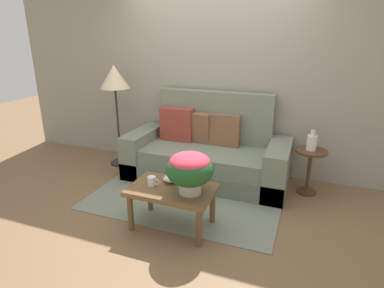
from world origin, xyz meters
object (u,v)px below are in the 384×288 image
Objects in this scene: coffee_table at (172,194)px; side_table at (310,164)px; table_vase at (312,142)px; floor_lamp at (115,82)px; potted_plant at (190,169)px; coffee_mug at (152,181)px; snack_bowl at (170,179)px; couch at (207,154)px.

side_table is (1.25, 1.26, 0.02)m from coffee_table.
floor_lamp is at bearing -179.94° from table_vase.
potted_plant is 3.55× the size of coffee_mug.
coffee_mug is at bearing -138.11° from table_vase.
table_vase is (1.30, 1.15, 0.18)m from snack_bowl.
snack_bowl is (-0.01, -1.14, 0.14)m from couch.
snack_bowl is at bearing -138.57° from side_table.
coffee_table is 1.87× the size of potted_plant.
floor_lamp is at bearing 179.55° from couch.
side_table is at bearing 51.14° from potted_plant.
coffee_mug is (-0.40, 0.00, -0.20)m from potted_plant.
potted_plant is 1.84× the size of table_vase.
couch is 4.75× the size of potted_plant.
table_vase is (1.24, 1.26, 0.29)m from coffee_table.
couch is at bearing -179.40° from table_vase.
coffee_mug is (-1.45, -1.29, 0.10)m from side_table.
couch is 14.40× the size of snack_bowl.
coffee_mug is at bearing -135.41° from snack_bowl.
potted_plant is 1.66m from table_vase.
couch reaches higher than snack_bowl.
potted_plant is 0.36m from snack_bowl.
potted_plant reaches higher than coffee_table.
potted_plant is 3.04× the size of snack_bowl.
floor_lamp is 1.94m from snack_bowl.
couch is 3.79× the size of side_table.
couch is 1.45× the size of floor_lamp.
floor_lamp is at bearing 139.86° from snack_bowl.
side_table is 2.31× the size of table_vase.
side_table reaches higher than coffee_mug.
coffee_mug is 0.19m from snack_bowl.
coffee_mug is (1.23, -1.29, -0.74)m from floor_lamp.
potted_plant is at bearing -27.84° from snack_bowl.
potted_plant is (0.20, -0.03, 0.31)m from coffee_table.
coffee_table is 3.44× the size of table_vase.
snack_bowl is (1.36, -1.15, -0.75)m from floor_lamp.
coffee_mug is at bearing -172.36° from coffee_table.
coffee_table is at bearing -41.42° from floor_lamp.
floor_lamp reaches higher than table_vase.
potted_plant is (0.26, -1.28, 0.35)m from couch.
table_vase is at bearing 0.06° from floor_lamp.
couch is 1.64m from floor_lamp.
floor_lamp is 2.72m from table_vase.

